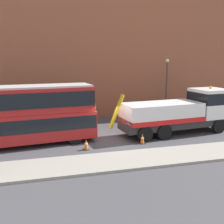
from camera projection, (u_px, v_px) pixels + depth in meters
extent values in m
plane|color=#424247|center=(109.00, 140.00, 19.57)|extent=(120.00, 120.00, 0.00)
cube|color=gray|center=(127.00, 160.00, 15.58)|extent=(60.00, 2.80, 0.15)
cube|color=#935138|center=(87.00, 36.00, 26.04)|extent=(60.00, 1.20, 16.00)
cube|color=#2D2D2D|center=(175.00, 123.00, 21.24)|extent=(9.18, 3.13, 0.55)
cube|color=white|center=(209.00, 103.00, 22.08)|extent=(2.86, 2.86, 2.30)
cube|color=black|center=(210.00, 97.00, 21.99)|extent=(2.88, 2.88, 0.90)
cube|color=silver|center=(162.00, 112.00, 20.60)|extent=(6.34, 3.22, 1.40)
cube|color=red|center=(161.00, 119.00, 20.70)|extent=(6.34, 3.27, 0.36)
cylinder|color=#B79914|center=(117.00, 111.00, 19.24)|extent=(1.26, 0.41, 2.52)
sphere|color=orange|center=(211.00, 87.00, 21.83)|extent=(0.24, 0.24, 0.24)
cylinder|color=black|center=(200.00, 120.00, 23.47)|extent=(1.19, 0.46, 1.16)
cylinder|color=black|center=(219.00, 126.00, 21.43)|extent=(1.19, 0.46, 1.16)
cylinder|color=black|center=(149.00, 125.00, 21.72)|extent=(1.19, 0.46, 1.16)
cylinder|color=black|center=(164.00, 132.00, 19.68)|extent=(1.19, 0.46, 1.16)
cylinder|color=black|center=(131.00, 127.00, 21.16)|extent=(1.19, 0.46, 1.16)
cylinder|color=black|center=(145.00, 134.00, 19.12)|extent=(1.19, 0.46, 1.16)
cube|color=#AD1E1E|center=(14.00, 127.00, 18.12)|extent=(11.20, 3.63, 1.90)
cube|color=#AD1E1E|center=(12.00, 101.00, 17.77)|extent=(10.97, 3.50, 1.70)
cube|color=black|center=(14.00, 124.00, 18.07)|extent=(11.10, 3.66, 0.90)
cube|color=black|center=(12.00, 100.00, 17.75)|extent=(10.88, 3.64, 1.00)
cube|color=#B2B2B2|center=(11.00, 87.00, 17.59)|extent=(10.74, 3.38, 0.12)
cube|color=yellow|center=(92.00, 104.00, 19.80)|extent=(0.22, 1.50, 0.44)
cylinder|color=black|center=(68.00, 129.00, 20.62)|extent=(1.07, 0.41, 1.04)
cylinder|color=black|center=(75.00, 137.00, 18.64)|extent=(1.07, 0.41, 1.04)
cone|color=orange|center=(86.00, 144.00, 17.52)|extent=(0.32, 0.32, 0.72)
cylinder|color=white|center=(86.00, 144.00, 17.51)|extent=(0.21, 0.21, 0.10)
cube|color=black|center=(86.00, 149.00, 17.59)|extent=(0.36, 0.36, 0.04)
cone|color=orange|center=(142.00, 139.00, 18.78)|extent=(0.32, 0.32, 0.72)
cylinder|color=white|center=(142.00, 138.00, 18.77)|extent=(0.21, 0.21, 0.10)
cube|color=black|center=(142.00, 143.00, 18.84)|extent=(0.36, 0.36, 0.04)
cylinder|color=#38383D|center=(166.00, 90.00, 26.86)|extent=(0.16, 0.16, 5.50)
sphere|color=#EAE5C6|center=(167.00, 61.00, 26.30)|extent=(0.36, 0.36, 0.36)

